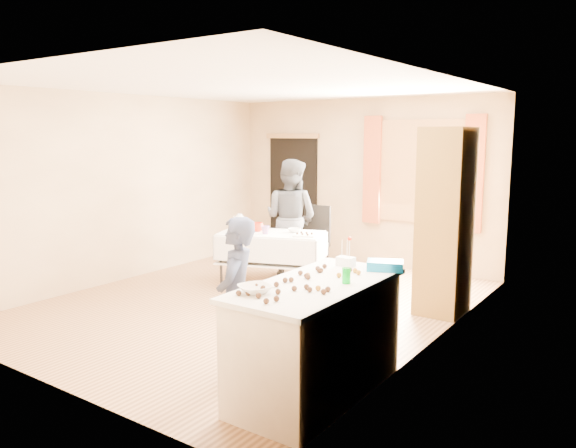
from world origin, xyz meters
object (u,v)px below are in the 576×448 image
Objects in this scene: chair at (312,255)px; girl at (236,299)px; cabinet at (445,222)px; party_table at (272,255)px; woman at (291,218)px; counter at (317,338)px.

chair is 0.74× the size of girl.
cabinet is 1.37× the size of party_table.
cabinet is 2.86m from girl.
party_table is 0.91× the size of woman.
cabinet reaches higher than girl.
woman reaches higher than chair.
party_table is at bearing -172.87° from girl.
cabinet is 2.37m from chair.
cabinet is 1.54× the size of girl.
party_table is (-2.27, -0.25, -0.62)m from cabinet.
cabinet is at bearing 139.86° from girl.
counter is at bearing -66.59° from party_table.
woman is at bearing -176.41° from girl.
girl is (1.46, -2.46, 0.24)m from party_table.
woman reaches higher than counter.
girl is (-0.81, -2.71, -0.37)m from cabinet.
chair is 3.60m from girl.
girl is (-0.71, -0.13, 0.24)m from counter.
counter is 0.76m from girl.
girl reaches higher than party_table.
woman reaches higher than party_table.
party_table is 2.87m from girl.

